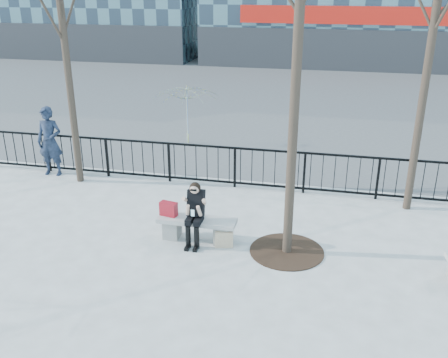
# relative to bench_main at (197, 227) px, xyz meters

# --- Properties ---
(ground) EXTENTS (120.00, 120.00, 0.00)m
(ground) POSITION_rel_bench_main_xyz_m (0.00, 0.00, -0.30)
(ground) COLOR gray
(ground) RESTS_ON ground
(street_surface) EXTENTS (60.00, 23.00, 0.01)m
(street_surface) POSITION_rel_bench_main_xyz_m (0.00, 15.00, -0.30)
(street_surface) COLOR #474747
(street_surface) RESTS_ON ground
(railing) EXTENTS (14.00, 0.06, 1.10)m
(railing) POSITION_rel_bench_main_xyz_m (0.00, 3.00, 0.25)
(railing) COLOR black
(railing) RESTS_ON ground
(tree_grate) EXTENTS (1.50, 1.50, 0.02)m
(tree_grate) POSITION_rel_bench_main_xyz_m (1.90, -0.10, -0.29)
(tree_grate) COLOR black
(tree_grate) RESTS_ON ground
(bench_main) EXTENTS (1.65, 0.46, 0.49)m
(bench_main) POSITION_rel_bench_main_xyz_m (0.00, 0.00, 0.00)
(bench_main) COLOR gray
(bench_main) RESTS_ON ground
(seated_woman) EXTENTS (0.50, 0.64, 1.34)m
(seated_woman) POSITION_rel_bench_main_xyz_m (0.00, -0.16, 0.37)
(seated_woman) COLOR black
(seated_woman) RESTS_ON ground
(handbag) EXTENTS (0.39, 0.24, 0.30)m
(handbag) POSITION_rel_bench_main_xyz_m (-0.62, 0.02, 0.34)
(handbag) COLOR maroon
(handbag) RESTS_ON bench_main
(shopping_bag) EXTENTS (0.39, 0.21, 0.35)m
(shopping_bag) POSITION_rel_bench_main_xyz_m (0.62, -0.17, -0.13)
(shopping_bag) COLOR beige
(shopping_bag) RESTS_ON ground
(standing_man) EXTENTS (0.74, 0.52, 1.93)m
(standing_man) POSITION_rel_bench_main_xyz_m (-4.97, 2.80, 0.67)
(standing_man) COLOR black
(standing_man) RESTS_ON ground
(vendor_umbrella) EXTENTS (2.73, 2.76, 1.95)m
(vendor_umbrella) POSITION_rel_bench_main_xyz_m (-2.11, 6.35, 0.67)
(vendor_umbrella) COLOR #F8F237
(vendor_umbrella) RESTS_ON ground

